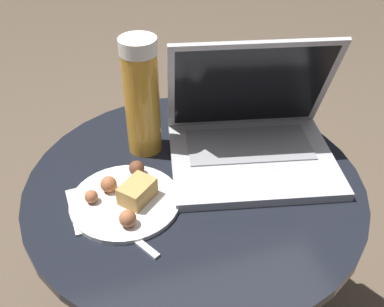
{
  "coord_description": "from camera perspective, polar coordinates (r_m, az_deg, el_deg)",
  "views": [
    {
      "loc": [
        -0.2,
        -0.63,
        1.11
      ],
      "look_at": [
        -0.01,
        -0.0,
        0.61
      ],
      "focal_mm": 42.0,
      "sensor_mm": 36.0,
      "label": 1
    }
  ],
  "objects": [
    {
      "name": "table",
      "position": [
        0.99,
        0.28,
        -10.81
      ],
      "size": [
        0.65,
        0.65,
        0.54
      ],
      "color": "#515156",
      "rests_on": "ground_plane"
    },
    {
      "name": "napkin",
      "position": [
        0.84,
        -9.48,
        -5.92
      ],
      "size": [
        0.18,
        0.13,
        0.0
      ],
      "color": "silver",
      "rests_on": "table"
    },
    {
      "name": "laptop",
      "position": [
        0.91,
        7.53,
        2.33
      ],
      "size": [
        0.37,
        0.32,
        0.25
      ],
      "color": "#B2B2B7",
      "rests_on": "table"
    },
    {
      "name": "beer_glass",
      "position": [
        0.89,
        -6.4,
        7.11
      ],
      "size": [
        0.07,
        0.07,
        0.25
      ],
      "color": "gold",
      "rests_on": "table"
    },
    {
      "name": "snack_plate",
      "position": [
        0.83,
        -8.32,
        -5.57
      ],
      "size": [
        0.2,
        0.2,
        0.04
      ],
      "color": "silver",
      "rests_on": "table"
    },
    {
      "name": "fork",
      "position": [
        0.79,
        -9.48,
        -8.93
      ],
      "size": [
        0.1,
        0.16,
        0.0
      ],
      "color": "silver",
      "rests_on": "table"
    }
  ]
}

